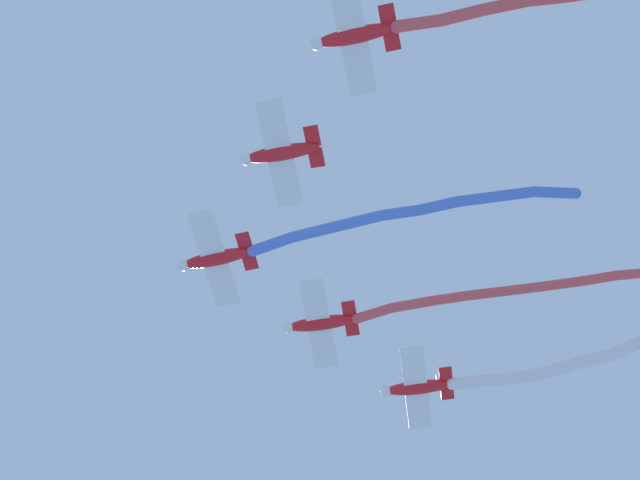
% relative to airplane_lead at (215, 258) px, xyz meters
% --- Properties ---
extents(airplane_lead, '(6.13, 8.05, 1.98)m').
position_rel_airplane_lead_xyz_m(airplane_lead, '(0.00, 0.00, 0.00)').
color(airplane_lead, red).
extents(smoke_trail_lead, '(24.82, 4.81, 4.02)m').
position_rel_airplane_lead_xyz_m(smoke_trail_lead, '(14.66, -3.34, 1.59)').
color(smoke_trail_lead, '#4C75DB').
extents(airplane_left_wing, '(6.11, 8.05, 1.98)m').
position_rel_airplane_lead_xyz_m(airplane_left_wing, '(4.70, -8.38, 0.00)').
color(airplane_left_wing, red).
extents(airplane_right_wing, '(6.09, 8.04, 1.98)m').
position_rel_airplane_lead_xyz_m(airplane_right_wing, '(7.84, 5.55, 0.30)').
color(airplane_right_wing, red).
extents(smoke_trail_right_wing, '(24.00, 4.29, 3.02)m').
position_rel_airplane_lead_xyz_m(smoke_trail_right_wing, '(22.15, 3.08, 1.56)').
color(smoke_trail_right_wing, '#DB4C4C').
extents(airplane_slot, '(6.13, 8.05, 1.98)m').
position_rel_airplane_lead_xyz_m(airplane_slot, '(9.41, -16.76, -0.30)').
color(airplane_slot, red).
extents(airplane_trail, '(6.07, 8.03, 1.98)m').
position_rel_airplane_lead_xyz_m(airplane_trail, '(15.67, 11.11, 0.00)').
color(airplane_trail, red).
extents(smoke_trail_trail, '(21.54, 8.26, 1.63)m').
position_rel_airplane_lead_xyz_m(smoke_trail_trail, '(28.96, 7.46, -0.36)').
color(smoke_trail_trail, white).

